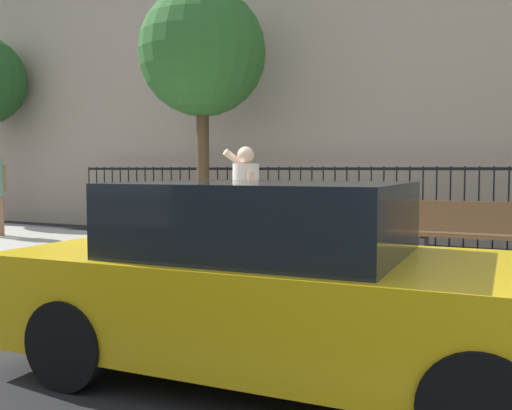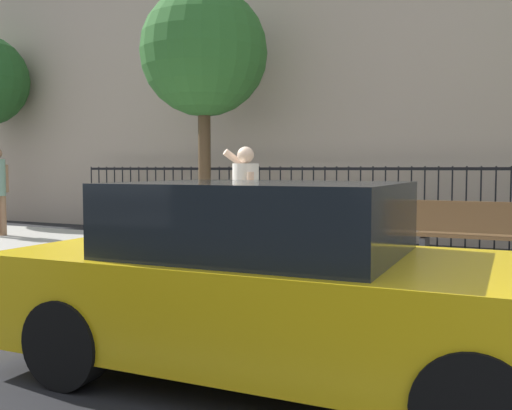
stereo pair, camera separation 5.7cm
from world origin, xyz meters
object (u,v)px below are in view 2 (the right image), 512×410
(taxi_yellow, at_px, (281,284))
(street_tree_near, at_px, (204,54))
(pedestrian_on_phone, at_px, (246,202))
(street_bench, at_px, (475,233))

(taxi_yellow, xyz_separation_m, street_tree_near, (-4.60, 6.42, 3.22))
(pedestrian_on_phone, height_order, street_tree_near, street_tree_near)
(street_bench, relative_size, street_tree_near, 0.30)
(street_bench, distance_m, street_tree_near, 6.61)
(taxi_yellow, distance_m, street_bench, 4.80)
(taxi_yellow, height_order, street_tree_near, street_tree_near)
(pedestrian_on_phone, xyz_separation_m, street_bench, (2.57, 2.04, -0.48))
(pedestrian_on_phone, bearing_deg, street_bench, 38.44)
(street_bench, height_order, street_tree_near, street_tree_near)
(pedestrian_on_phone, relative_size, street_bench, 1.05)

